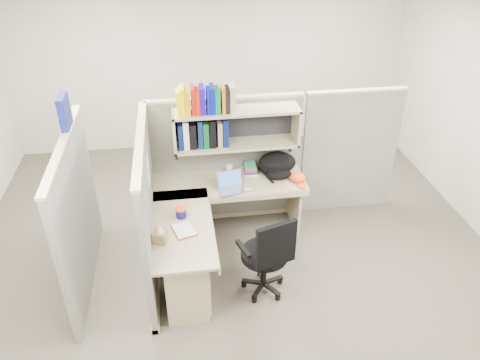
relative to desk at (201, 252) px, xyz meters
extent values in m
plane|color=#3B372D|center=(0.41, 0.29, -0.44)|extent=(6.00, 6.00, 0.00)
plane|color=beige|center=(0.41, 3.29, 0.91)|extent=(6.00, 0.00, 6.00)
plane|color=silver|center=(0.41, 0.29, 2.26)|extent=(6.00, 6.00, 0.00)
cube|color=slate|center=(0.41, 1.19, 0.36)|extent=(1.80, 0.06, 1.60)
cube|color=tan|center=(0.41, 1.19, 1.18)|extent=(1.80, 0.08, 0.03)
cube|color=slate|center=(-0.49, 0.29, 0.36)|extent=(0.06, 1.80, 1.60)
cube|color=tan|center=(-0.49, 0.29, 1.18)|extent=(0.08, 1.80, 0.03)
cube|color=slate|center=(-1.19, 0.29, 0.36)|extent=(0.06, 1.80, 1.60)
cube|color=slate|center=(1.96, 1.19, 0.36)|extent=(1.20, 0.06, 1.60)
cube|color=navy|center=(-1.19, 0.64, 1.35)|extent=(0.07, 0.27, 0.32)
cube|color=white|center=(-0.46, 0.44, 0.76)|extent=(0.00, 0.21, 0.28)
cube|color=gray|center=(0.51, 0.99, 1.11)|extent=(1.40, 0.34, 0.03)
cube|color=gray|center=(0.51, 0.99, 0.70)|extent=(1.40, 0.34, 0.03)
cube|color=gray|center=(-0.18, 0.99, 0.90)|extent=(0.03, 0.34, 0.44)
cube|color=gray|center=(1.19, 0.99, 0.90)|extent=(0.03, 0.34, 0.44)
cube|color=black|center=(0.51, 1.15, 0.90)|extent=(1.38, 0.01, 0.41)
cube|color=#E5E104|center=(-0.11, 0.97, 1.25)|extent=(0.03, 0.20, 0.26)
cube|color=#FFDC05|center=(-0.07, 0.97, 1.27)|extent=(0.05, 0.20, 0.29)
cube|color=#E39704|center=(-0.02, 0.97, 1.25)|extent=(0.06, 0.20, 0.26)
cube|color=#A81606|center=(0.05, 0.97, 1.27)|extent=(0.04, 0.20, 0.29)
cube|color=red|center=(0.09, 0.97, 1.25)|extent=(0.05, 0.20, 0.26)
cube|color=#1705A0|center=(0.14, 0.97, 1.27)|extent=(0.06, 0.20, 0.29)
cube|color=#051399|center=(0.21, 0.97, 1.25)|extent=(0.04, 0.20, 0.26)
cube|color=#041292|center=(0.25, 0.97, 1.27)|extent=(0.04, 0.20, 0.29)
cube|color=#086F24|center=(0.30, 0.97, 1.25)|extent=(0.06, 0.20, 0.26)
cube|color=orange|center=(0.36, 0.97, 1.27)|extent=(0.04, 0.20, 0.29)
cube|color=black|center=(0.41, 0.97, 1.25)|extent=(0.05, 0.20, 0.26)
cube|color=tan|center=(0.46, 0.97, 1.27)|extent=(0.06, 0.20, 0.29)
cube|color=#07164F|center=(-0.11, 1.01, 0.86)|extent=(0.05, 0.24, 0.29)
cube|color=silver|center=(-0.05, 1.01, 0.87)|extent=(0.06, 0.24, 0.32)
cube|color=black|center=(0.02, 1.01, 0.86)|extent=(0.07, 0.24, 0.29)
cube|color=#081C53|center=(0.10, 1.01, 0.87)|extent=(0.05, 0.24, 0.32)
cube|color=#0A4819|center=(0.17, 1.01, 0.86)|extent=(0.06, 0.24, 0.29)
cube|color=black|center=(0.24, 1.01, 0.87)|extent=(0.07, 0.24, 0.32)
cube|color=gray|center=(0.32, 1.01, 0.86)|extent=(0.05, 0.24, 0.29)
cube|color=#081150|center=(0.38, 1.01, 0.87)|extent=(0.06, 0.24, 0.32)
cube|color=gray|center=(0.41, 0.86, 0.28)|extent=(1.74, 0.60, 0.03)
cube|color=gray|center=(-0.16, 0.09, 0.28)|extent=(0.60, 1.34, 0.03)
cube|color=gray|center=(0.41, 0.56, 0.24)|extent=(1.74, 0.02, 0.07)
cube|color=gray|center=(0.14, 0.09, 0.24)|extent=(0.02, 1.34, 0.07)
cube|color=gray|center=(-0.16, -0.26, -0.10)|extent=(0.40, 0.55, 0.68)
cube|color=tan|center=(0.05, -0.26, 0.10)|extent=(0.02, 0.50, 0.16)
cube|color=tan|center=(0.05, -0.26, -0.08)|extent=(0.02, 0.50, 0.16)
cube|color=tan|center=(0.05, -0.26, -0.30)|extent=(0.02, 0.50, 0.22)
cube|color=#B2B2B7|center=(0.06, -0.26, 0.10)|extent=(0.01, 0.12, 0.01)
cube|color=gray|center=(1.21, 0.89, -0.09)|extent=(0.03, 0.55, 0.70)
cylinder|color=#110F59|center=(-0.17, 0.24, 0.34)|extent=(0.11, 0.11, 0.10)
cylinder|color=#ED4F16|center=(-0.17, 0.24, 0.39)|extent=(0.12, 0.12, 0.02)
ellipsoid|color=#8EB2CA|center=(0.59, 0.63, 0.31)|extent=(0.10, 0.07, 0.04)
cylinder|color=white|center=(0.43, 1.03, 0.34)|extent=(0.09, 0.09, 0.11)
cylinder|color=black|center=(0.63, -0.18, 0.04)|extent=(0.47, 0.47, 0.07)
cube|color=black|center=(0.69, -0.38, 0.32)|extent=(0.41, 0.17, 0.47)
cylinder|color=black|center=(0.63, -0.18, -0.15)|extent=(0.06, 0.06, 0.41)
cylinder|color=black|center=(0.63, -0.18, -0.39)|extent=(0.45, 0.45, 0.10)
cube|color=black|center=(0.40, -0.25, 0.20)|extent=(0.12, 0.27, 0.04)
cube|color=black|center=(0.85, -0.11, 0.20)|extent=(0.12, 0.27, 0.04)
camera|label=1|loc=(-0.13, -3.69, 3.14)|focal=35.00mm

